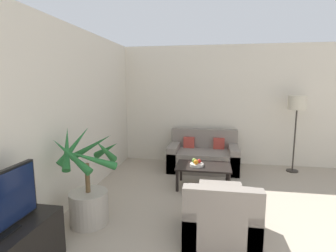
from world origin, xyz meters
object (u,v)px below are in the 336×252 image
Objects in this scene: coffee_table at (203,168)px; ottoman at (220,197)px; orange_fruit at (196,162)px; fruit_bowl at (197,165)px; potted_palm at (88,191)px; apple_green at (194,161)px; sofa_loveseat at (203,156)px; apple_red at (199,161)px; floor_lamp at (297,107)px; armchair at (221,219)px.

coffee_table is 0.86m from ottoman.
orange_fruit is 0.13× the size of ottoman.
coffee_table is 3.98× the size of fruit_bowl.
coffee_table is at bearing 46.19° from potted_palm.
orange_fruit is at bearing -140.47° from coffee_table.
fruit_bowl is 2.88× the size of apple_green.
sofa_loveseat is 1.10m from apple_red.
apple_green is at bearing -149.11° from floor_lamp.
floor_lamp reaches higher than potted_palm.
ottoman is (0.28, -0.79, -0.18)m from coffee_table.
armchair reaches higher than coffee_table.
sofa_loveseat reaches higher than armchair.
ottoman is at bearing -128.34° from floor_lamp.
potted_palm is at bearing 178.12° from armchair.
potted_palm is 0.88× the size of sofa_loveseat.
orange_fruit is 0.86m from ottoman.
coffee_table is (0.04, -1.04, 0.08)m from sofa_loveseat.
apple_red is 1.58m from armchair.
armchair is (0.43, -1.54, -0.24)m from apple_green.
potted_palm is 2.09m from coffee_table.
apple_red is at bearing 55.05° from orange_fruit.
ottoman is (0.32, -1.84, -0.10)m from sofa_loveseat.
sofa_loveseat is 1.05m from coffee_table.
sofa_loveseat is at bearing 61.12° from potted_palm.
floor_lamp reaches higher than armchair.
apple_red is at bearing 114.92° from ottoman.
coffee_table is 0.16m from apple_red.
orange_fruit is 0.10× the size of armchair.
sofa_loveseat reaches higher than ottoman.
potted_palm is at bearing -132.52° from fruit_bowl.
apple_green is (-2.00, -1.20, -0.89)m from floor_lamp.
orange_fruit is (0.04, -0.08, 0.00)m from apple_green.
armchair reaches higher than apple_red.
apple_red is at bearing -8.21° from apple_green.
floor_lamp is 6.64× the size of fruit_bowl.
coffee_table reaches higher than ottoman.
fruit_bowl is (-0.08, -1.10, 0.15)m from sofa_loveseat.
apple_red is (-0.04, -1.07, 0.21)m from sofa_loveseat.
potted_palm is 4.34m from floor_lamp.
apple_green reaches higher than fruit_bowl.
coffee_table is 1.12× the size of armchair.
sofa_loveseat reaches higher than orange_fruit.
apple_red is (1.37, 1.47, 0.04)m from potted_palm.
floor_lamp reaches higher than apple_red.
sofa_loveseat is at bearing -175.86° from floor_lamp.
ottoman is (0.44, -0.77, -0.31)m from apple_green.
floor_lamp is at bearing 32.30° from fruit_bowl.
fruit_bowl is 2.86× the size of orange_fruit.
apple_red is 0.12× the size of ottoman.
armchair is at bearing -77.56° from apple_red.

